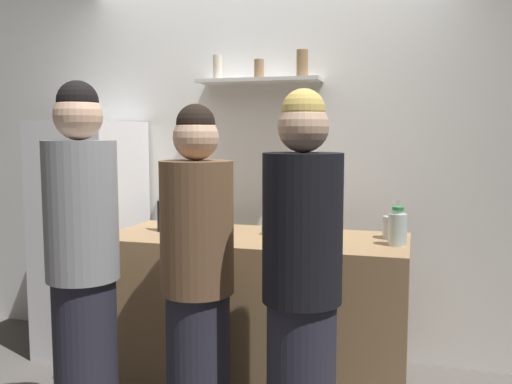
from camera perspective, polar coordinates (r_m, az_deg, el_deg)
The scene contains 12 objects.
back_wall_assembly at distance 3.83m, azimuth 1.09°, elevation 2.94°, with size 4.80×0.32×2.60m.
refrigerator at distance 4.00m, azimuth -16.66°, elevation -4.48°, with size 0.57×0.68×1.60m.
counter at distance 3.24m, azimuth 0.00°, elevation -12.73°, with size 1.68×0.70×0.93m, color #9E7A51.
baking_pan at distance 3.22m, azimuth 4.09°, elevation -3.80°, with size 0.34×0.24×0.05m, color gray.
utensil_holder at distance 3.12m, azimuth 14.05°, elevation -3.57°, with size 0.12×0.12×0.22m.
wine_bottle_pale_glass at distance 2.75m, azimuth 5.91°, elevation -3.28°, with size 0.07×0.07×0.33m.
wine_bottle_amber_glass at distance 3.43m, azimuth -2.98°, elevation -1.43°, with size 0.07×0.07×0.34m.
wine_bottle_dark_glass at distance 3.30m, azimuth -9.58°, elevation -2.27°, with size 0.07×0.07×0.28m.
water_bottle_plastic at distance 2.93m, azimuth 14.44°, elevation -3.66°, with size 0.09×0.09×0.20m.
person_grey_hoodie at distance 2.75m, azimuth -17.47°, elevation -7.58°, with size 0.34×0.34×1.75m.
person_blonde at distance 2.39m, azimuth 4.77°, elevation -10.20°, with size 0.34×0.34×1.69m.
person_brown_jacket at distance 2.61m, azimuth -6.07°, elevation -9.49°, with size 0.34×0.34×1.64m.
Camera 1 is at (1.00, -2.45, 1.50)m, focal length 38.64 mm.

